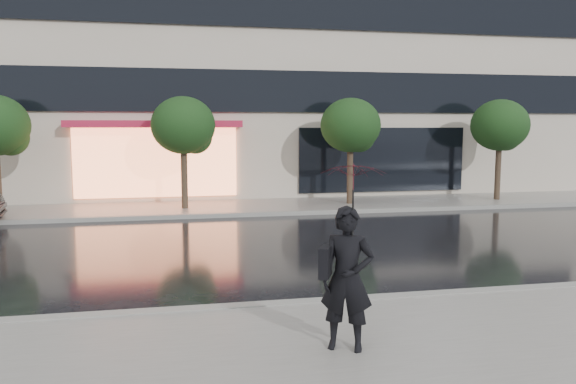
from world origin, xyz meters
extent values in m
plane|color=black|center=(0.00, 0.00, 0.00)|extent=(120.00, 120.00, 0.00)
cube|color=slate|center=(0.00, -3.25, 0.06)|extent=(60.00, 4.50, 0.12)
cube|color=slate|center=(0.00, 10.25, 0.06)|extent=(60.00, 3.50, 0.12)
cube|color=gray|center=(0.00, -1.00, 0.07)|extent=(60.00, 0.25, 0.14)
cube|color=gray|center=(0.00, 8.50, 0.07)|extent=(60.00, 0.25, 0.14)
cube|color=black|center=(0.00, 11.94, 4.30)|extent=(28.00, 0.12, 1.60)
cube|color=black|center=(0.00, 11.94, 7.50)|extent=(28.00, 0.12, 1.60)
cube|color=#FF8C59|center=(-4.00, 11.92, 1.60)|extent=(6.00, 0.10, 2.60)
cube|color=#AF1B3C|center=(-4.00, 11.59, 3.05)|extent=(6.40, 0.70, 0.25)
cube|color=black|center=(5.00, 11.94, 1.60)|extent=(7.00, 0.10, 2.60)
cube|color=#4C4C54|center=(26.00, 28.00, 8.00)|extent=(12.00, 12.00, 16.00)
sphere|color=black|center=(-8.60, 10.20, 2.60)|extent=(1.20, 1.20, 1.20)
cylinder|color=#33261C|center=(-3.00, 10.00, 1.10)|extent=(0.22, 0.22, 2.20)
ellipsoid|color=black|center=(-3.00, 10.00, 3.00)|extent=(2.20, 2.20, 1.98)
sphere|color=black|center=(-2.60, 10.20, 2.60)|extent=(1.20, 1.20, 1.20)
cylinder|color=#33261C|center=(3.00, 10.00, 1.10)|extent=(0.22, 0.22, 2.20)
ellipsoid|color=black|center=(3.00, 10.00, 3.00)|extent=(2.20, 2.20, 1.98)
sphere|color=black|center=(3.40, 10.20, 2.60)|extent=(1.20, 1.20, 1.20)
cylinder|color=#33261C|center=(9.00, 10.00, 1.10)|extent=(0.22, 0.22, 2.20)
ellipsoid|color=black|center=(9.00, 10.00, 3.00)|extent=(2.20, 2.20, 1.98)
sphere|color=black|center=(9.40, 10.20, 2.60)|extent=(1.20, 1.20, 1.20)
imported|color=black|center=(-1.14, -3.00, 1.05)|extent=(0.80, 0.69, 1.87)
imported|color=#3E0B13|center=(-1.08, -3.03, 2.17)|extent=(1.09, 1.10, 0.75)
cylinder|color=black|center=(-1.08, -3.03, 1.74)|extent=(0.02, 0.02, 0.93)
cube|color=black|center=(-1.41, -2.94, 1.28)|extent=(0.26, 0.37, 0.40)
camera|label=1|loc=(-3.25, -9.72, 3.01)|focal=35.00mm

